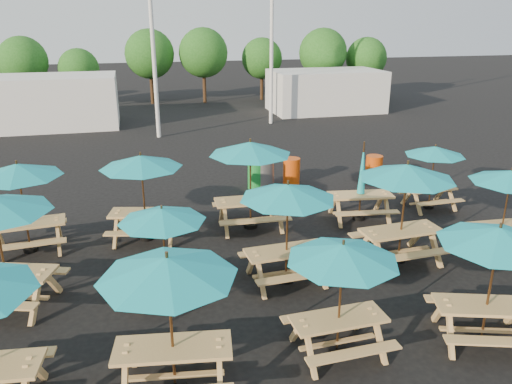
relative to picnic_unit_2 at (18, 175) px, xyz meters
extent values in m
plane|color=black|center=(6.11, -1.45, -2.07)|extent=(120.00, 120.00, 0.00)
cube|color=tan|center=(0.06, -2.77, -1.27)|extent=(2.11, 1.33, 0.07)
cube|color=tan|center=(0.29, -2.09, -1.58)|extent=(1.95, 0.87, 0.04)
cylinder|color=black|center=(0.06, -2.77, -2.02)|extent=(0.39, 0.39, 0.11)
cylinder|color=brown|center=(0.06, -2.77, -0.82)|extent=(0.05, 0.05, 2.51)
cube|color=tan|center=(0.00, 0.00, -1.30)|extent=(1.94, 0.91, 0.06)
cube|color=tan|center=(0.07, -0.68, -1.61)|extent=(1.89, 0.44, 0.04)
cube|color=tan|center=(-0.07, 0.68, -1.61)|extent=(1.89, 0.44, 0.04)
cylinder|color=black|center=(0.00, 0.00, -2.02)|extent=(0.38, 0.38, 0.10)
cylinder|color=brown|center=(0.00, 0.00, -0.88)|extent=(0.05, 0.05, 2.40)
cone|color=#169EAD|center=(0.00, 0.00, 0.14)|extent=(2.36, 2.36, 0.33)
cube|color=tan|center=(3.20, -6.07, -1.30)|extent=(1.98, 1.00, 0.06)
cube|color=tan|center=(3.30, -5.39, -1.60)|extent=(1.91, 0.53, 0.04)
cylinder|color=brown|center=(3.20, -6.07, -0.87)|extent=(0.05, 0.05, 2.42)
cone|color=#169EAD|center=(3.20, -6.07, 0.15)|extent=(2.47, 2.47, 0.34)
cube|color=tan|center=(3.31, -3.08, -1.41)|extent=(1.69, 0.89, 0.05)
cube|color=tan|center=(3.41, -3.66, -1.67)|extent=(1.63, 0.49, 0.04)
cube|color=tan|center=(3.20, -2.50, -1.67)|extent=(1.63, 0.49, 0.04)
cylinder|color=black|center=(3.31, -3.08, -2.03)|extent=(0.32, 0.32, 0.09)
cylinder|color=brown|center=(3.31, -3.08, -1.05)|extent=(0.04, 0.04, 2.06)
cone|color=#169EAD|center=(3.31, -3.08, -0.18)|extent=(2.14, 2.14, 0.29)
cube|color=tan|center=(2.99, 0.01, -1.30)|extent=(2.01, 1.15, 0.06)
cube|color=tan|center=(2.83, -0.66, -1.60)|extent=(1.90, 0.70, 0.04)
cube|color=tan|center=(3.15, 0.68, -1.60)|extent=(1.90, 0.70, 0.04)
cylinder|color=black|center=(2.99, 0.01, -2.02)|extent=(0.38, 0.38, 0.10)
cylinder|color=brown|center=(2.99, 0.01, -0.87)|extent=(0.05, 0.05, 2.41)
cone|color=#169EAD|center=(2.99, 0.01, 0.15)|extent=(2.62, 2.62, 0.34)
cube|color=tan|center=(6.16, -5.85, -1.37)|extent=(1.74, 0.74, 0.06)
cube|color=tan|center=(6.19, -6.48, -1.65)|extent=(1.72, 0.31, 0.04)
cube|color=tan|center=(6.13, -5.22, -1.65)|extent=(1.72, 0.31, 0.04)
cylinder|color=black|center=(6.16, -5.85, -2.03)|extent=(0.34, 0.34, 0.10)
cylinder|color=brown|center=(6.16, -5.85, -0.98)|extent=(0.04, 0.04, 2.19)
cone|color=#169EAD|center=(6.16, -5.85, -0.06)|extent=(2.06, 2.06, 0.30)
cube|color=tan|center=(6.03, -3.13, -1.31)|extent=(1.91, 0.84, 0.06)
cube|color=tan|center=(6.07, -3.82, -1.61)|extent=(1.88, 0.37, 0.04)
cube|color=tan|center=(5.99, -2.45, -1.61)|extent=(1.88, 0.37, 0.04)
cylinder|color=black|center=(6.03, -3.13, -2.02)|extent=(0.37, 0.37, 0.10)
cylinder|color=brown|center=(6.03, -3.13, -0.88)|extent=(0.05, 0.05, 2.39)
cone|color=#169EAD|center=(6.03, -3.13, 0.13)|extent=(2.27, 2.27, 0.33)
cube|color=tan|center=(5.96, 0.12, -1.25)|extent=(2.04, 0.86, 0.07)
cube|color=tan|center=(5.94, -0.62, -1.57)|extent=(2.02, 0.36, 0.04)
cube|color=tan|center=(5.99, 0.86, -1.57)|extent=(2.02, 0.36, 0.04)
cylinder|color=black|center=(5.96, 0.12, -2.02)|extent=(0.40, 0.40, 0.11)
cylinder|color=brown|center=(5.96, 0.12, -0.79)|extent=(0.05, 0.05, 2.57)
cone|color=#169EAD|center=(5.96, 0.12, 0.30)|extent=(2.41, 2.41, 0.36)
cube|color=tan|center=(8.95, -6.19, -1.32)|extent=(1.97, 1.24, 0.06)
cube|color=tan|center=(8.74, -6.84, -1.61)|extent=(1.83, 0.80, 0.04)
cube|color=tan|center=(9.16, -5.55, -1.61)|extent=(1.83, 0.80, 0.04)
cylinder|color=black|center=(8.95, -6.19, -2.02)|extent=(0.37, 0.37, 0.10)
cylinder|color=brown|center=(8.95, -6.19, -0.90)|extent=(0.04, 0.04, 2.35)
cone|color=#169EAD|center=(8.95, -6.19, 0.09)|extent=(2.66, 2.66, 0.33)
cube|color=tan|center=(9.08, -2.83, -1.26)|extent=(2.03, 0.89, 0.07)
cube|color=tan|center=(9.13, -3.56, -1.58)|extent=(2.00, 0.39, 0.04)
cube|color=tan|center=(9.04, -2.10, -1.58)|extent=(2.00, 0.39, 0.04)
cylinder|color=black|center=(9.08, -2.83, -2.02)|extent=(0.40, 0.40, 0.11)
cylinder|color=brown|center=(9.08, -2.83, -0.80)|extent=(0.05, 0.05, 2.54)
cone|color=#169EAD|center=(9.08, -2.83, 0.27)|extent=(2.42, 2.42, 0.35)
cube|color=tan|center=(9.30, -0.07, -1.30)|extent=(1.97, 0.98, 0.06)
cube|color=tan|center=(9.21, -0.76, -1.60)|extent=(1.91, 0.51, 0.04)
cube|color=tan|center=(9.39, 0.61, -1.60)|extent=(1.91, 0.51, 0.04)
cylinder|color=black|center=(9.30, -0.07, -2.02)|extent=(0.38, 0.38, 0.10)
cylinder|color=brown|center=(9.30, -0.07, -0.87)|extent=(0.05, 0.05, 2.41)
cone|color=#169EAD|center=(9.30, -0.07, -0.45)|extent=(0.23, 0.23, 1.57)
cube|color=tan|center=(11.92, -2.96, -1.36)|extent=(1.77, 0.76, 0.06)
cube|color=tan|center=(11.95, -2.33, -1.64)|extent=(1.75, 0.33, 0.04)
cylinder|color=black|center=(11.92, -2.96, -2.03)|extent=(0.35, 0.35, 0.10)
cylinder|color=brown|center=(11.92, -2.96, -0.97)|extent=(0.04, 0.04, 2.22)
cone|color=#169EAD|center=(11.92, -2.96, -0.03)|extent=(2.10, 2.10, 0.31)
cube|color=tan|center=(11.88, 0.26, -1.42)|extent=(1.62, 0.68, 0.05)
cube|color=tan|center=(11.90, -0.32, -1.67)|extent=(1.61, 0.28, 0.04)
cube|color=tan|center=(11.86, 0.85, -1.67)|extent=(1.61, 0.28, 0.04)
cylinder|color=black|center=(11.88, 0.26, -2.03)|extent=(0.32, 0.32, 0.09)
cylinder|color=brown|center=(11.88, 0.26, -1.05)|extent=(0.04, 0.04, 2.05)
cone|color=#169EAD|center=(11.88, 0.26, -0.19)|extent=(1.91, 1.91, 0.28)
cylinder|color=gray|center=(7.29, 3.41, -1.58)|extent=(0.61, 0.61, 0.98)
cylinder|color=gray|center=(7.20, 3.51, -1.58)|extent=(0.61, 0.61, 0.98)
cylinder|color=#188530|center=(6.98, 3.51, -1.58)|extent=(0.61, 0.61, 0.98)
cylinder|color=#CC460C|center=(8.34, 3.63, -1.58)|extent=(0.61, 0.61, 0.98)
cylinder|color=#CC460C|center=(11.40, 3.22, -1.58)|extent=(0.61, 0.61, 0.98)
cylinder|color=silver|center=(4.11, 12.55, 3.93)|extent=(0.20, 0.20, 12.00)
cylinder|color=silver|center=(10.61, 14.55, 3.93)|extent=(0.20, 0.20, 12.00)
cube|color=silver|center=(-1.89, 16.55, -0.67)|extent=(8.00, 4.00, 2.80)
cube|color=silver|center=(15.11, 17.55, -0.77)|extent=(7.00, 4.00, 2.60)
cylinder|color=#382314|center=(-3.64, 22.45, -1.01)|extent=(0.24, 0.24, 2.14)
sphere|color=#1E5919|center=(-3.64, 22.45, 1.09)|extent=(3.11, 3.11, 3.11)
cylinder|color=#382314|center=(-0.28, 22.20, -1.18)|extent=(0.24, 0.24, 1.78)
sphere|color=#1E5919|center=(-0.28, 22.20, 0.56)|extent=(2.59, 2.59, 2.59)
cylinder|color=#382314|center=(4.36, 23.26, -0.92)|extent=(0.24, 0.24, 2.31)
sphere|color=#1E5919|center=(4.36, 23.26, 1.34)|extent=(3.36, 3.36, 3.36)
cylinder|color=#382314|center=(8.01, 22.80, -0.90)|extent=(0.24, 0.24, 2.35)
sphere|color=#1E5919|center=(8.01, 22.80, 1.39)|extent=(3.41, 3.41, 3.41)
cylinder|color=#382314|center=(12.33, 23.22, -1.07)|extent=(0.24, 0.24, 2.02)
sphere|color=#1E5919|center=(12.33, 23.22, 0.91)|extent=(2.94, 2.94, 2.94)
cylinder|color=#382314|center=(16.34, 21.44, -0.91)|extent=(0.24, 0.24, 2.32)
sphere|color=#1E5919|center=(16.34, 21.44, 1.36)|extent=(3.38, 3.38, 3.38)
cylinder|color=#382314|center=(19.73, 21.47, -1.06)|extent=(0.24, 0.24, 2.03)
sphere|color=#1E5919|center=(19.73, 21.47, 0.93)|extent=(2.95, 2.95, 2.95)
camera|label=1|loc=(2.87, -12.91, 3.71)|focal=35.00mm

